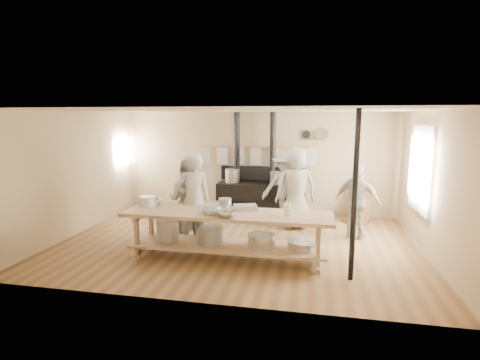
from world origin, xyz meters
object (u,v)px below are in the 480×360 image
object	(u,v)px
stove	(254,196)
cook_by_window	(286,187)
cook_far_left	(193,200)
roasting_pan	(245,207)
prep_table	(227,231)
cook_left	(187,201)
chair	(360,211)
cook_right	(357,201)
cook_center	(296,188)

from	to	relation	value
stove	cook_by_window	world-z (taller)	stove
stove	cook_far_left	xyz separation A→B (m)	(-0.76, -2.52, 0.40)
stove	roasting_pan	world-z (taller)	stove
prep_table	cook_left	xyz separation A→B (m)	(-0.99, 0.82, 0.31)
cook_by_window	chair	bearing A→B (deg)	17.89
cook_left	cook_far_left	bearing A→B (deg)	131.30
prep_table	roasting_pan	size ratio (longest dim) A/B	8.97
roasting_pan	cook_right	bearing A→B (deg)	34.04
cook_left	prep_table	bearing A→B (deg)	146.13
prep_table	cook_far_left	world-z (taller)	cook_far_left
chair	cook_center	bearing A→B (deg)	-137.68
stove	cook_left	world-z (taller)	stove
cook_far_left	roasting_pan	distance (m)	1.08
prep_table	chair	size ratio (longest dim) A/B	3.62
stove	cook_far_left	bearing A→B (deg)	-106.85
prep_table	cook_left	size ratio (longest dim) A/B	2.17
prep_table	cook_right	distance (m)	2.87
cook_left	cook_center	xyz separation A→B (m)	(2.08, 1.31, 0.09)
stove	cook_left	distance (m)	2.43
prep_table	cook_by_window	xyz separation A→B (m)	(0.83, 2.49, 0.34)
stove	roasting_pan	bearing A→B (deg)	-84.17
prep_table	cook_far_left	xyz separation A→B (m)	(-0.76, 0.50, 0.40)
prep_table	cook_right	bearing A→B (deg)	34.71
prep_table	cook_right	size ratio (longest dim) A/B	2.31
cook_far_left	cook_left	size ratio (longest dim) A/B	1.10
cook_center	prep_table	bearing A→B (deg)	47.22
cook_by_window	cook_right	bearing A→B (deg)	-24.13
stove	prep_table	size ratio (longest dim) A/B	0.72
cook_right	chair	xyz separation A→B (m)	(0.21, 1.24, -0.49)
cook_far_left	roasting_pan	world-z (taller)	cook_far_left
cook_far_left	roasting_pan	size ratio (longest dim) A/B	4.57
prep_table	roasting_pan	bearing A→B (deg)	39.24
cook_far_left	cook_by_window	xyz separation A→B (m)	(1.59, 2.00, -0.06)
chair	roasting_pan	distance (m)	3.53
stove	chair	world-z (taller)	stove
roasting_pan	cook_far_left	bearing A→B (deg)	165.84
chair	roasting_pan	size ratio (longest dim) A/B	2.48
prep_table	cook_by_window	size ratio (longest dim) A/B	2.10
roasting_pan	stove	bearing A→B (deg)	95.83
cook_left	cook_center	bearing A→B (deg)	-142.02
cook_left	cook_by_window	world-z (taller)	cook_by_window
cook_far_left	cook_right	world-z (taller)	cook_far_left
stove	roasting_pan	distance (m)	2.82
cook_right	stove	bearing A→B (deg)	-9.39
cook_center	cook_right	bearing A→B (deg)	142.53
cook_center	roasting_pan	distance (m)	2.06
cook_by_window	chair	size ratio (longest dim) A/B	1.72
cook_far_left	cook_left	bearing A→B (deg)	-82.25
cook_right	prep_table	bearing A→B (deg)	55.95
stove	roasting_pan	size ratio (longest dim) A/B	6.48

